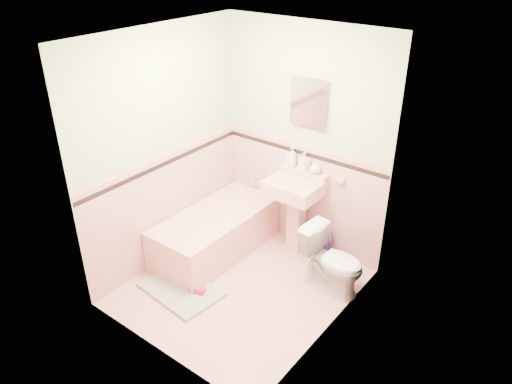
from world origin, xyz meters
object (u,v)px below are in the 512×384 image
Objects in this scene: toilet at (333,261)px; medicine_cabinet at (309,102)px; soap_bottle_left at (292,157)px; bathtub at (216,234)px; soap_bottle_mid at (304,161)px; soap_bottle_right at (316,167)px; bucket at (318,245)px; shoe at (197,289)px; sink at (293,217)px.

medicine_cabinet is at bearing 57.91° from toilet.
toilet is (0.84, -0.49, -0.73)m from soap_bottle_left.
soap_bottle_mid is at bearing 46.23° from bathtub.
medicine_cabinet is 0.69m from soap_bottle_right.
soap_bottle_right is 0.55× the size of bucket.
shoe is (-0.61, -1.32, -0.07)m from bucket.
sink reaches higher than bathtub.
medicine_cabinet is 2.98× the size of soap_bottle_right.
shoe is at bearing -114.85° from bucket.
soap_bottle_mid is at bearing 59.54° from toilet.
soap_bottle_left reaches higher than soap_bottle_mid.
medicine_cabinet is 1.59m from bucket.
toilet is at bearing -36.94° from medicine_cabinet.
toilet is at bearing 9.27° from bathtub.
bathtub is 9.53× the size of shoe.
soap_bottle_right is 0.96× the size of shoe.
bathtub reaches higher than bucket.
soap_bottle_mid reaches higher than bathtub.
soap_bottle_left is 1.42× the size of shoe.
shoe is at bearing -108.19° from soap_bottle_right.
toilet is (0.69, -0.31, -0.11)m from sink.
shoe is at bearing -102.88° from soap_bottle_mid.
shoe is (-0.32, -1.41, -0.99)m from soap_bottle_mid.
bathtub is at bearing -139.13° from soap_bottle_right.
soap_bottle_right is 1.01m from toilet.
bucket is (0.29, -0.12, -1.56)m from medicine_cabinet.
bucket is at bearing 49.55° from toilet.
soap_bottle_left reaches higher than soap_bottle_right.
medicine_cabinet is (0.68, 0.74, 1.47)m from bathtub.
soap_bottle_left is (0.52, 0.71, 0.84)m from bathtub.
soap_bottle_right reaches higher than bathtub.
sink is 1.98× the size of medicine_cabinet.
medicine_cabinet is 0.68× the size of toilet.
sink is 3.23× the size of bucket.
toilet reaches higher than shoe.
soap_bottle_left reaches higher than shoe.
soap_bottle_right is at bearing 53.17° from toilet.
soap_bottle_mid is 0.31× the size of toilet.
medicine_cabinet is 0.65m from soap_bottle_mid.
medicine_cabinet is at bearing 58.94° from shoe.
medicine_cabinet is at bearing 90.00° from sink.
soap_bottle_right is at bearing 150.32° from bucket.
soap_bottle_mid is 1.35× the size of soap_bottle_right.
medicine_cabinet is at bearing 10.84° from soap_bottle_left.
bucket is at bearing -21.67° from medicine_cabinet.
medicine_cabinet reaches higher than bucket.
bathtub is at bearing -133.77° from soap_bottle_mid.
shoe is (-0.32, -1.44, -1.64)m from medicine_cabinet.
soap_bottle_left is 1.73m from shoe.
bucket is at bearing 32.78° from bathtub.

